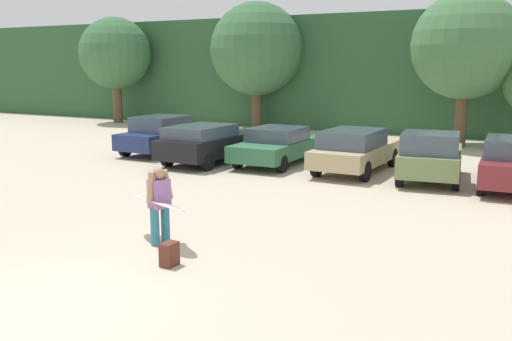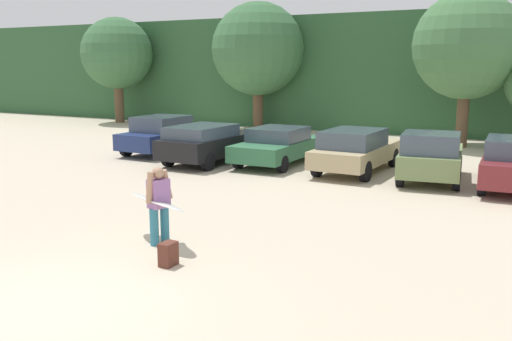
{
  "view_description": "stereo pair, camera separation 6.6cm",
  "coord_description": "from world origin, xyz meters",
  "px_view_note": "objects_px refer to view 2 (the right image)",
  "views": [
    {
      "loc": [
        6.62,
        -5.64,
        3.68
      ],
      "look_at": [
        -0.19,
        7.34,
        0.92
      ],
      "focal_mm": 39.33,
      "sensor_mm": 36.0,
      "label": 1
    },
    {
      "loc": [
        6.68,
        -5.61,
        3.68
      ],
      "look_at": [
        -0.19,
        7.34,
        0.92
      ],
      "focal_mm": 39.33,
      "sensor_mm": 36.0,
      "label": 2
    }
  ],
  "objects_px": {
    "parked_car_tan": "(356,149)",
    "parked_car_olive_green": "(431,156)",
    "parked_car_black": "(209,142)",
    "parked_car_navy": "(162,134)",
    "person_adult": "(159,201)",
    "backpack_dropped": "(168,254)",
    "surfboard_white": "(157,202)",
    "parked_car_forest_green": "(278,145)"
  },
  "relations": [
    {
      "from": "parked_car_olive_green",
      "to": "surfboard_white",
      "type": "bearing_deg",
      "value": 149.93
    },
    {
      "from": "parked_car_tan",
      "to": "backpack_dropped",
      "type": "bearing_deg",
      "value": -179.08
    },
    {
      "from": "parked_car_forest_green",
      "to": "person_adult",
      "type": "relative_size",
      "value": 2.82
    },
    {
      "from": "parked_car_navy",
      "to": "parked_car_tan",
      "type": "relative_size",
      "value": 0.83
    },
    {
      "from": "parked_car_navy",
      "to": "parked_car_olive_green",
      "type": "relative_size",
      "value": 0.96
    },
    {
      "from": "surfboard_white",
      "to": "backpack_dropped",
      "type": "height_order",
      "value": "surfboard_white"
    },
    {
      "from": "surfboard_white",
      "to": "backpack_dropped",
      "type": "bearing_deg",
      "value": 158.64
    },
    {
      "from": "parked_car_navy",
      "to": "parked_car_forest_green",
      "type": "bearing_deg",
      "value": -88.34
    },
    {
      "from": "parked_car_olive_green",
      "to": "person_adult",
      "type": "distance_m",
      "value": 9.92
    },
    {
      "from": "parked_car_forest_green",
      "to": "parked_car_navy",
      "type": "bearing_deg",
      "value": 90.15
    },
    {
      "from": "parked_car_navy",
      "to": "parked_car_black",
      "type": "relative_size",
      "value": 0.86
    },
    {
      "from": "parked_car_tan",
      "to": "surfboard_white",
      "type": "xyz_separation_m",
      "value": [
        -1.19,
        -9.61,
        0.08
      ]
    },
    {
      "from": "person_adult",
      "to": "parked_car_olive_green",
      "type": "bearing_deg",
      "value": -98.96
    },
    {
      "from": "parked_car_olive_green",
      "to": "parked_car_forest_green",
      "type": "bearing_deg",
      "value": 76.1
    },
    {
      "from": "parked_car_navy",
      "to": "parked_car_black",
      "type": "xyz_separation_m",
      "value": [
        2.96,
        -1.0,
        -0.02
      ]
    },
    {
      "from": "parked_car_navy",
      "to": "person_adult",
      "type": "xyz_separation_m",
      "value": [
        7.4,
        -9.82,
        0.1
      ]
    },
    {
      "from": "parked_car_tan",
      "to": "backpack_dropped",
      "type": "relative_size",
      "value": 10.63
    },
    {
      "from": "parked_car_tan",
      "to": "parked_car_olive_green",
      "type": "bearing_deg",
      "value": -98.32
    },
    {
      "from": "parked_car_olive_green",
      "to": "person_adult",
      "type": "bearing_deg",
      "value": 150.55
    },
    {
      "from": "parked_car_olive_green",
      "to": "person_adult",
      "type": "xyz_separation_m",
      "value": [
        -3.73,
        -9.19,
        0.1
      ]
    },
    {
      "from": "parked_car_black",
      "to": "backpack_dropped",
      "type": "bearing_deg",
      "value": -149.86
    },
    {
      "from": "parked_car_navy",
      "to": "surfboard_white",
      "type": "bearing_deg",
      "value": -141.85
    },
    {
      "from": "surfboard_white",
      "to": "parked_car_navy",
      "type": "bearing_deg",
      "value": -29.76
    },
    {
      "from": "parked_car_forest_green",
      "to": "parked_car_tan",
      "type": "distance_m",
      "value": 3.09
    },
    {
      "from": "parked_car_navy",
      "to": "surfboard_white",
      "type": "xyz_separation_m",
      "value": [
        7.31,
        -9.77,
        0.06
      ]
    },
    {
      "from": "parked_car_forest_green",
      "to": "surfboard_white",
      "type": "relative_size",
      "value": 2.21
    },
    {
      "from": "parked_car_navy",
      "to": "backpack_dropped",
      "type": "distance_m",
      "value": 13.67
    },
    {
      "from": "parked_car_black",
      "to": "parked_car_navy",
      "type": "bearing_deg",
      "value": 72.62
    },
    {
      "from": "parked_car_black",
      "to": "person_adult",
      "type": "height_order",
      "value": "person_adult"
    },
    {
      "from": "parked_car_forest_green",
      "to": "surfboard_white",
      "type": "xyz_separation_m",
      "value": [
        1.9,
        -9.8,
        0.16
      ]
    },
    {
      "from": "parked_car_black",
      "to": "parked_car_olive_green",
      "type": "distance_m",
      "value": 8.18
    },
    {
      "from": "parked_car_navy",
      "to": "parked_car_forest_green",
      "type": "height_order",
      "value": "parked_car_navy"
    },
    {
      "from": "parked_car_black",
      "to": "surfboard_white",
      "type": "height_order",
      "value": "parked_car_black"
    },
    {
      "from": "parked_car_black",
      "to": "person_adult",
      "type": "bearing_deg",
      "value": -151.95
    },
    {
      "from": "person_adult",
      "to": "surfboard_white",
      "type": "bearing_deg",
      "value": -16.84
    },
    {
      "from": "surfboard_white",
      "to": "parked_car_forest_green",
      "type": "bearing_deg",
      "value": -55.61
    },
    {
      "from": "parked_car_black",
      "to": "surfboard_white",
      "type": "relative_size",
      "value": 2.21
    },
    {
      "from": "parked_car_navy",
      "to": "surfboard_white",
      "type": "height_order",
      "value": "parked_car_navy"
    },
    {
      "from": "parked_car_black",
      "to": "parked_car_forest_green",
      "type": "height_order",
      "value": "parked_car_black"
    },
    {
      "from": "parked_car_black",
      "to": "parked_car_olive_green",
      "type": "height_order",
      "value": "parked_car_olive_green"
    },
    {
      "from": "parked_car_tan",
      "to": "backpack_dropped",
      "type": "height_order",
      "value": "parked_car_tan"
    },
    {
      "from": "person_adult",
      "to": "surfboard_white",
      "type": "relative_size",
      "value": 0.78
    }
  ]
}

